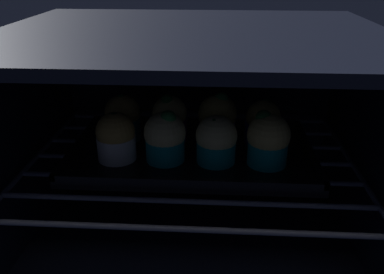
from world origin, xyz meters
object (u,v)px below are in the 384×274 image
baking_tray (192,152)px  muffin_row1_col3 (263,123)px  muffin_row0_col0 (116,137)px  muffin_row0_col3 (268,140)px  muffin_row1_col2 (217,119)px  muffin_row1_col1 (170,119)px  muffin_row1_col0 (123,118)px  muffin_row0_col2 (216,141)px  muffin_row0_col1 (165,137)px

baking_tray → muffin_row1_col3: 13.39cm
muffin_row0_col0 → muffin_row0_col3: size_ratio=0.90×
muffin_row1_col2 → muffin_row1_col3: 7.97cm
muffin_row1_col1 → muffin_row0_col3: bearing=-26.5°
muffin_row1_col2 → muffin_row1_col0: bearing=179.7°
baking_tray → muffin_row0_col3: (12.13, -4.16, 4.62)cm
baking_tray → muffin_row0_col2: size_ratio=5.18×
muffin_row0_col0 → muffin_row1_col1: 11.09cm
muffin_row0_col1 → muffin_row0_col2: bearing=-0.4°
muffin_row0_col2 → muffin_row1_col1: bearing=136.3°
muffin_row1_col1 → muffin_row0_col0: bearing=-134.5°
muffin_row0_col2 → muffin_row1_col3: (8.08, 7.71, -0.02)cm
muffin_row1_col2 → muffin_row1_col1: bearing=178.9°
muffin_row0_col1 → muffin_row1_col0: size_ratio=1.05×
baking_tray → muffin_row1_col3: bearing=17.2°
baking_tray → muffin_row0_col0: 13.33cm
muffin_row0_col2 → muffin_row0_col3: 8.06cm
muffin_row0_col1 → muffin_row1_col1: same height
muffin_row0_col1 → muffin_row1_col3: bearing=25.2°
muffin_row0_col3 → muffin_row1_col2: bearing=134.7°
muffin_row0_col1 → muffin_row0_col2: 8.14cm
muffin_row0_col1 → muffin_row0_col0: bearing=-179.8°
muffin_row0_col2 → muffin_row0_col3: size_ratio=0.88×
muffin_row0_col3 → muffin_row1_col3: 7.94cm
muffin_row0_col3 → muffin_row1_col0: (-24.70, 8.09, -0.20)cm
muffin_row0_col0 → muffin_row0_col1: bearing=0.2°
muffin_row1_col0 → muffin_row0_col1: bearing=-42.5°
muffin_row1_col0 → muffin_row1_col1: bearing=0.4°
baking_tray → muffin_row1_col0: (-12.57, 3.93, 4.42)cm
muffin_row1_col1 → muffin_row1_col2: size_ratio=0.95×
muffin_row1_col1 → baking_tray: bearing=-43.5°
muffin_row1_col1 → muffin_row0_col2: bearing=-43.7°
muffin_row0_col1 → muffin_row0_col3: size_ratio=0.98×
muffin_row0_col0 → muffin_row0_col2: size_ratio=1.02×
muffin_row1_col0 → muffin_row1_col1: muffin_row1_col1 is taller
baking_tray → muffin_row0_col3: bearing=-18.9°
muffin_row0_col0 → muffin_row0_col2: bearing=-0.1°
muffin_row0_col3 → muffin_row1_col3: bearing=89.8°
muffin_row0_col1 → muffin_row1_col1: 7.88cm
baking_tray → muffin_row1_col1: muffin_row1_col1 is taller
muffin_row1_col0 → muffin_row1_col3: 24.73cm
baking_tray → muffin_row1_col1: bearing=136.5°
muffin_row0_col3 → muffin_row1_col2: muffin_row1_col2 is taller
muffin_row0_col3 → muffin_row1_col1: (-16.34, 8.16, -0.18)cm
muffin_row0_col2 → muffin_row1_col1: muffin_row1_col1 is taller
baking_tray → muffin_row0_col3: size_ratio=4.55×
muffin_row1_col3 → muffin_row1_col0: bearing=179.6°
muffin_row0_col0 → muffin_row1_col3: muffin_row0_col0 is taller
muffin_row1_col1 → muffin_row0_col1: bearing=-88.9°
muffin_row0_col1 → muffin_row1_col2: bearing=43.0°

